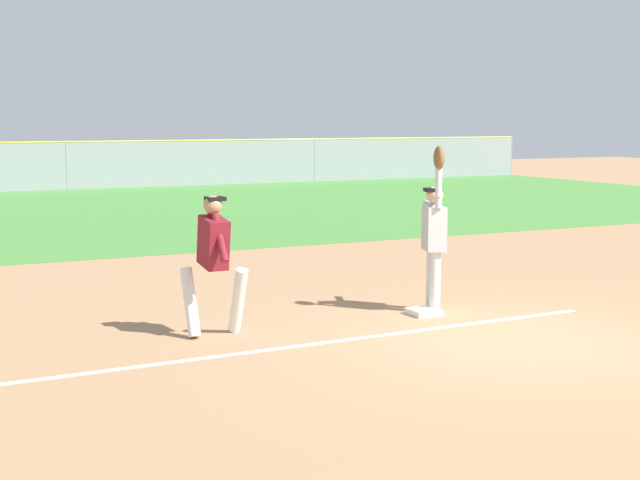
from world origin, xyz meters
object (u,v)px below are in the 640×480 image
(first_base, at_px, (424,312))
(fielder, at_px, (434,231))
(parked_car_tan, at_px, (91,167))
(baseball, at_px, (439,195))
(parked_car_green, at_px, (225,163))
(runner, at_px, (214,255))

(first_base, relative_size, fielder, 0.17)
(fielder, xyz_separation_m, parked_car_tan, (1.50, 27.69, -0.45))
(first_base, distance_m, baseball, 1.59)
(fielder, xyz_separation_m, baseball, (-0.07, -0.21, 0.50))
(parked_car_tan, bearing_deg, first_base, -91.41)
(parked_car_green, bearing_deg, fielder, -98.34)
(parked_car_tan, bearing_deg, baseball, -91.07)
(fielder, bearing_deg, runner, 20.27)
(fielder, relative_size, parked_car_tan, 0.51)
(first_base, bearing_deg, baseball, -30.12)
(fielder, bearing_deg, parked_car_green, -84.62)
(baseball, xyz_separation_m, parked_car_tan, (1.57, 27.90, -0.95))
(parked_car_green, bearing_deg, first_base, -98.72)
(baseball, bearing_deg, parked_car_tan, 86.78)
(runner, xyz_separation_m, parked_car_green, (10.54, 27.85, -0.32))
(runner, bearing_deg, parked_car_tan, 79.72)
(baseball, bearing_deg, first_base, 149.88)
(first_base, height_order, parked_car_green, parked_car_green)
(first_base, height_order, fielder, fielder)
(fielder, height_order, parked_car_green, fielder)
(first_base, bearing_deg, parked_car_green, 74.82)
(fielder, distance_m, parked_car_tan, 27.73)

